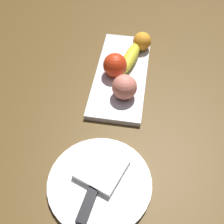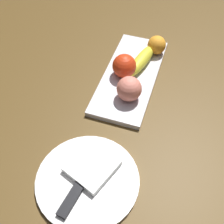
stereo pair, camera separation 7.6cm
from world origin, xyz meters
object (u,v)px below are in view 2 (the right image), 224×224
object	(u,v)px
orange_near_apple	(157,45)
folded_napkin	(92,166)
knife	(75,193)
peach	(129,89)
banana	(142,60)
dinner_plate	(88,180)
apple	(124,66)
fruit_tray	(130,76)

from	to	relation	value
orange_near_apple	folded_napkin	size ratio (longest dim) A/B	0.57
orange_near_apple	knife	xyz separation A→B (m)	(-0.55, 0.06, -0.03)
peach	orange_near_apple	bearing A→B (deg)	-7.41
banana	dinner_plate	bearing A→B (deg)	-170.70
apple	dinner_plate	distance (m)	0.37
orange_near_apple	knife	bearing A→B (deg)	173.29
fruit_tray	knife	distance (m)	0.42
banana	knife	distance (m)	0.47
fruit_tray	knife	xyz separation A→B (m)	(-0.42, 0.01, 0.01)
banana	dinner_plate	size ratio (longest dim) A/B	0.67
fruit_tray	banana	size ratio (longest dim) A/B	2.29
folded_napkin	knife	world-z (taller)	folded_napkin
peach	dinner_plate	world-z (taller)	peach
banana	folded_napkin	bearing A→B (deg)	-170.94
folded_napkin	knife	bearing A→B (deg)	170.20
fruit_tray	dinner_plate	bearing A→B (deg)	-180.00
fruit_tray	dinner_plate	distance (m)	0.38
fruit_tray	peach	bearing A→B (deg)	-167.08
banana	knife	size ratio (longest dim) A/B	0.92
banana	knife	world-z (taller)	banana
apple	fruit_tray	bearing A→B (deg)	-61.83
knife	apple	bearing A→B (deg)	9.61
banana	knife	xyz separation A→B (m)	(-0.47, 0.04, -0.02)
banana	knife	bearing A→B (deg)	-171.98
peach	knife	bearing A→B (deg)	173.78
peach	fruit_tray	bearing A→B (deg)	12.92
dinner_plate	folded_napkin	distance (m)	0.03
banana	orange_near_apple	size ratio (longest dim) A/B	2.74
fruit_tray	apple	size ratio (longest dim) A/B	5.18
fruit_tray	banana	xyz separation A→B (m)	(0.05, -0.02, 0.03)
banana	dinner_plate	distance (m)	0.43
peach	knife	xyz separation A→B (m)	(-0.32, 0.04, -0.04)
apple	knife	bearing A→B (deg)	-179.14
knife	peach	bearing A→B (deg)	2.52
peach	apple	bearing A→B (deg)	25.47
banana	apple	bearing A→B (deg)	158.30
fruit_tray	knife	bearing A→B (deg)	178.23
banana	fruit_tray	bearing A→B (deg)	168.53
orange_near_apple	peach	size ratio (longest dim) A/B	0.84
knife	folded_napkin	bearing A→B (deg)	-1.05
folded_napkin	dinner_plate	bearing A→B (deg)	-180.00
fruit_tray	folded_napkin	world-z (taller)	folded_napkin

